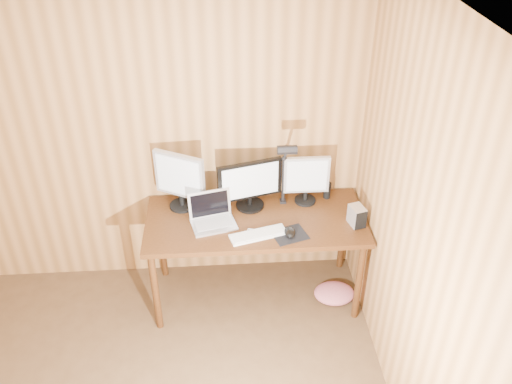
{
  "coord_description": "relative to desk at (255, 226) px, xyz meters",
  "views": [
    {
      "loc": [
        0.71,
        -1.53,
        3.1
      ],
      "look_at": [
        0.93,
        1.58,
        1.02
      ],
      "focal_mm": 38.0,
      "sensor_mm": 36.0,
      "label": 1
    }
  ],
  "objects": [
    {
      "name": "room_shell",
      "position": [
        -0.93,
        -1.7,
        0.62
      ],
      "size": [
        4.0,
        4.0,
        4.0
      ],
      "color": "#50361E",
      "rests_on": "ground"
    },
    {
      "name": "desk",
      "position": [
        0.0,
        0.0,
        0.0
      ],
      "size": [
        1.6,
        0.7,
        0.75
      ],
      "color": "#41210D",
      "rests_on": "floor"
    },
    {
      "name": "monitor_center",
      "position": [
        -0.03,
        0.09,
        0.32
      ],
      "size": [
        0.48,
        0.21,
        0.38
      ],
      "rotation": [
        0.0,
        0.0,
        0.26
      ],
      "color": "black",
      "rests_on": "desk"
    },
    {
      "name": "monitor_left",
      "position": [
        -0.54,
        0.12,
        0.36
      ],
      "size": [
        0.37,
        0.22,
        0.45
      ],
      "rotation": [
        0.0,
        0.0,
        -0.49
      ],
      "color": "black",
      "rests_on": "desk"
    },
    {
      "name": "monitor_right",
      "position": [
        0.39,
        0.13,
        0.33
      ],
      "size": [
        0.34,
        0.16,
        0.39
      ],
      "rotation": [
        0.0,
        0.0,
        -0.01
      ],
      "color": "black",
      "rests_on": "desk"
    },
    {
      "name": "laptop",
      "position": [
        -0.31,
        -0.08,
        0.18
      ],
      "size": [
        0.36,
        0.3,
        0.22
      ],
      "rotation": [
        0.0,
        0.0,
        0.24
      ],
      "color": "silver",
      "rests_on": "desk"
    },
    {
      "name": "keyboard",
      "position": [
        0.01,
        -0.27,
        0.13
      ],
      "size": [
        0.42,
        0.22,
        0.02
      ],
      "rotation": [
        0.0,
        0.0,
        0.27
      ],
      "color": "white",
      "rests_on": "desk"
    },
    {
      "name": "mousepad",
      "position": [
        0.23,
        -0.28,
        0.12
      ],
      "size": [
        0.28,
        0.25,
        0.0
      ],
      "primitive_type": "cube",
      "rotation": [
        0.0,
        0.0,
        0.31
      ],
      "color": "black",
      "rests_on": "desk"
    },
    {
      "name": "mouse",
      "position": [
        0.23,
        -0.28,
        0.15
      ],
      "size": [
        0.11,
        0.14,
        0.04
      ],
      "primitive_type": "ellipsoid",
      "rotation": [
        0.0,
        0.0,
        0.39
      ],
      "color": "black",
      "rests_on": "mousepad"
    },
    {
      "name": "hard_drive",
      "position": [
        0.72,
        -0.18,
        0.19
      ],
      "size": [
        0.12,
        0.15,
        0.15
      ],
      "rotation": [
        0.0,
        0.0,
        0.26
      ],
      "color": "silver",
      "rests_on": "desk"
    },
    {
      "name": "phone",
      "position": [
        -0.05,
        -0.25,
        0.13
      ],
      "size": [
        0.08,
        0.11,
        0.01
      ],
      "rotation": [
        0.0,
        0.0,
        -0.34
      ],
      "color": "silver",
      "rests_on": "desk"
    },
    {
      "name": "speaker",
      "position": [
        0.57,
        0.17,
        0.19
      ],
      "size": [
        0.05,
        0.05,
        0.13
      ],
      "primitive_type": "cylinder",
      "color": "black",
      "rests_on": "desk"
    },
    {
      "name": "desk_lamp",
      "position": [
        0.22,
        0.05,
        0.49
      ],
      "size": [
        0.14,
        0.2,
        0.6
      ],
      "rotation": [
        0.0,
        0.0,
        -0.17
      ],
      "color": "black",
      "rests_on": "desk"
    },
    {
      "name": "fabric_pile",
      "position": [
        0.62,
        -0.16,
        -0.58
      ],
      "size": [
        0.38,
        0.34,
        0.1
      ],
      "primitive_type": null,
      "rotation": [
        0.0,
        0.0,
        -0.28
      ],
      "color": "#CC626D",
      "rests_on": "floor"
    }
  ]
}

